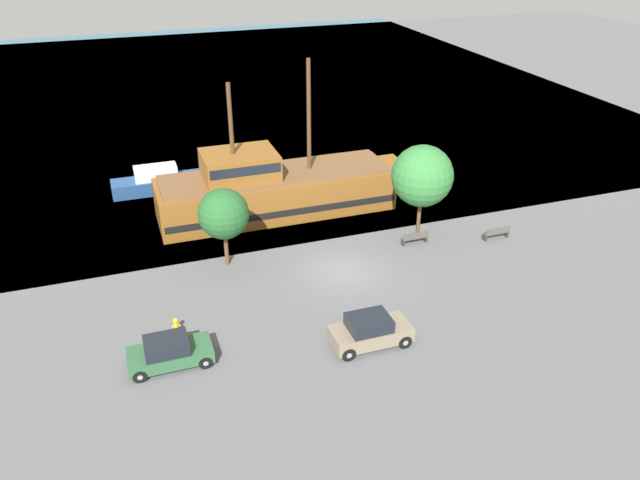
{
  "coord_description": "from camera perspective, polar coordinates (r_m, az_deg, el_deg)",
  "views": [
    {
      "loc": [
        -11.54,
        -29.13,
        18.97
      ],
      "look_at": [
        -0.77,
        2.0,
        1.2
      ],
      "focal_mm": 35.0,
      "sensor_mm": 36.0,
      "label": 1
    }
  ],
  "objects": [
    {
      "name": "fire_hydrant",
      "position": [
        32.34,
        -13.03,
        -7.52
      ],
      "size": [
        0.42,
        0.25,
        0.76
      ],
      "color": "yellow",
      "rests_on": "ground_plane"
    },
    {
      "name": "bench_promenade_east",
      "position": [
        39.75,
        8.67,
        0.21
      ],
      "size": [
        1.7,
        0.45,
        0.85
      ],
      "color": "#4C4742",
      "rests_on": "ground_plane"
    },
    {
      "name": "bench_promenade_west",
      "position": [
        41.47,
        15.85,
        0.64
      ],
      "size": [
        1.74,
        0.45,
        0.85
      ],
      "color": "#4C4742",
      "rests_on": "ground_plane"
    },
    {
      "name": "moored_boat_dockside",
      "position": [
        48.22,
        -14.15,
        5.24
      ],
      "size": [
        7.71,
        1.89,
        1.97
      ],
      "color": "navy",
      "rests_on": "water_surface"
    },
    {
      "name": "ground_plane",
      "position": [
        36.63,
        2.16,
        -2.87
      ],
      "size": [
        160.0,
        160.0,
        0.0
      ],
      "primitive_type": "plane",
      "color": "#5B5B5E"
    },
    {
      "name": "parked_car_curb_front",
      "position": [
        30.13,
        -13.62,
        -9.95
      ],
      "size": [
        3.86,
        1.84,
        1.41
      ],
      "color": "#2D5B38",
      "rests_on": "ground_plane"
    },
    {
      "name": "pirate_ship",
      "position": [
        43.01,
        -4.22,
        4.68
      ],
      "size": [
        17.43,
        4.7,
        10.4
      ],
      "color": "brown",
      "rests_on": "water_surface"
    },
    {
      "name": "tree_row_mideast",
      "position": [
        39.14,
        9.33,
        5.8
      ],
      "size": [
        3.85,
        3.85,
        6.14
      ],
      "color": "brown",
      "rests_on": "ground_plane"
    },
    {
      "name": "water_surface",
      "position": [
        76.42,
        -10.09,
        13.55
      ],
      "size": [
        80.0,
        80.0,
        0.0
      ],
      "primitive_type": "plane",
      "color": "#38667F",
      "rests_on": "ground"
    },
    {
      "name": "tree_row_east",
      "position": [
        36.19,
        -8.82,
        2.37
      ],
      "size": [
        2.96,
        2.96,
        4.81
      ],
      "color": "brown",
      "rests_on": "ground_plane"
    },
    {
      "name": "parked_car_curb_mid",
      "position": [
        30.54,
        4.6,
        -8.3
      ],
      "size": [
        3.9,
        1.84,
        1.61
      ],
      "color": "#7F705B",
      "rests_on": "ground_plane"
    }
  ]
}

